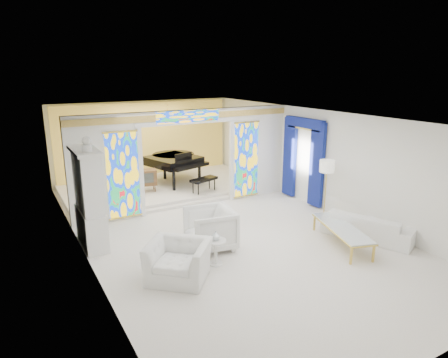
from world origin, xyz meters
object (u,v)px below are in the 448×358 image
sofa (368,226)px  tv_console (147,177)px  armchair_left (178,261)px  armchair_right (210,229)px  china_cabinet (89,199)px  coffee_table (342,228)px  grand_piano (174,160)px

sofa → tv_console: 7.13m
armchair_left → armchair_right: 1.58m
china_cabinet → tv_console: 3.93m
china_cabinet → coffee_table: 6.11m
tv_console → sofa: bearing=-47.4°
armchair_right → tv_console: (0.02, 4.62, 0.17)m
armchair_left → grand_piano: (2.56, 6.29, 0.59)m
china_cabinet → grand_piano: size_ratio=0.83×
grand_piano → sofa: bearing=-86.8°
china_cabinet → tv_console: china_cabinet is taller
sofa → tv_console: size_ratio=3.00×
armchair_left → armchair_right: armchair_right is taller
armchair_left → tv_console: bearing=118.3°
china_cabinet → tv_console: (2.43, 3.04, -0.51)m
china_cabinet → coffee_table: china_cabinet is taller
sofa → tv_console: bearing=8.7°
grand_piano → tv_console: bearing=-168.6°
armchair_left → tv_console: tv_console is taller
china_cabinet → sofa: bearing=-26.1°
coffee_table → grand_piano: grand_piano is taller
china_cabinet → grand_piano: china_cabinet is taller
coffee_table → sofa: bearing=-1.0°
armchair_left → coffee_table: (4.09, -0.45, 0.04)m
coffee_table → tv_console: (-2.83, 6.05, 0.23)m
china_cabinet → tv_console: size_ratio=3.67×
sofa → armchair_left: bearing=61.7°
armchair_right → grand_piano: bearing=175.0°
sofa → tv_console: tv_console is taller
china_cabinet → grand_piano: bearing=45.0°
china_cabinet → coffee_table: (5.26, -3.00, -0.74)m
armchair_right → sofa: 4.03m
sofa → coffee_table: size_ratio=1.01×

